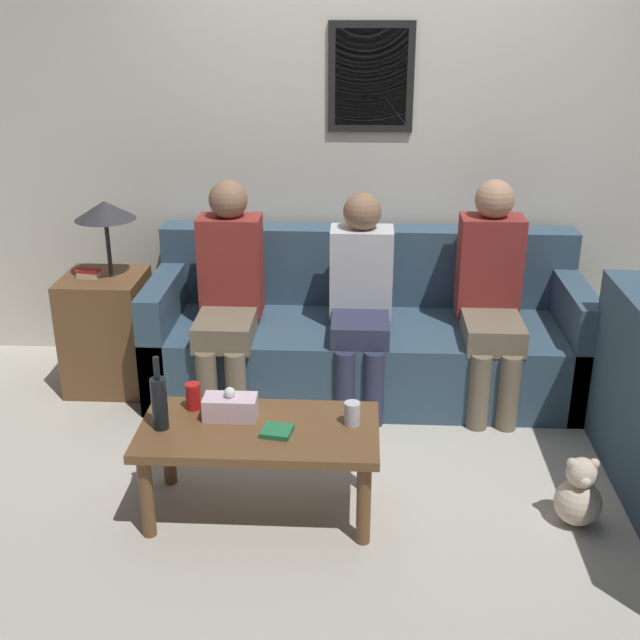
# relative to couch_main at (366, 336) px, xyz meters

# --- Properties ---
(ground_plane) EXTENTS (16.00, 16.00, 0.00)m
(ground_plane) POSITION_rel_couch_main_xyz_m (0.00, -0.52, -0.30)
(ground_plane) COLOR beige
(wall_back) EXTENTS (9.00, 0.08, 2.60)m
(wall_back) POSITION_rel_couch_main_xyz_m (0.00, 0.45, 1.00)
(wall_back) COLOR silver
(wall_back) RESTS_ON ground_plane
(couch_main) EXTENTS (2.42, 0.86, 0.87)m
(couch_main) POSITION_rel_couch_main_xyz_m (0.00, 0.00, 0.00)
(couch_main) COLOR #385166
(couch_main) RESTS_ON ground_plane
(coffee_table) EXTENTS (1.02, 0.52, 0.42)m
(coffee_table) POSITION_rel_couch_main_xyz_m (-0.46, -1.29, 0.05)
(coffee_table) COLOR brown
(coffee_table) RESTS_ON ground_plane
(side_table_with_lamp) EXTENTS (0.44, 0.44, 1.10)m
(side_table_with_lamp) POSITION_rel_couch_main_xyz_m (-1.48, -0.10, 0.09)
(side_table_with_lamp) COLOR brown
(side_table_with_lamp) RESTS_ON ground_plane
(wine_bottle) EXTENTS (0.07, 0.07, 0.33)m
(wine_bottle) POSITION_rel_couch_main_xyz_m (-0.87, -1.31, 0.24)
(wine_bottle) COLOR black
(wine_bottle) RESTS_ON coffee_table
(drinking_glass) EXTENTS (0.07, 0.07, 0.10)m
(drinking_glass) POSITION_rel_couch_main_xyz_m (-0.06, -1.24, 0.17)
(drinking_glass) COLOR silver
(drinking_glass) RESTS_ON coffee_table
(book_stack) EXTENTS (0.14, 0.14, 0.02)m
(book_stack) POSITION_rel_couch_main_xyz_m (-0.37, -1.33, 0.13)
(book_stack) COLOR #237547
(book_stack) RESTS_ON coffee_table
(soda_can) EXTENTS (0.07, 0.07, 0.12)m
(soda_can) POSITION_rel_couch_main_xyz_m (-0.77, -1.13, 0.18)
(soda_can) COLOR red
(soda_can) RESTS_ON coffee_table
(tissue_box) EXTENTS (0.23, 0.12, 0.15)m
(tissue_box) POSITION_rel_couch_main_xyz_m (-0.59, -1.21, 0.17)
(tissue_box) COLOR silver
(tissue_box) RESTS_ON coffee_table
(person_left) EXTENTS (0.34, 0.63, 1.22)m
(person_left) POSITION_rel_couch_main_xyz_m (-0.75, -0.19, 0.35)
(person_left) COLOR #756651
(person_left) RESTS_ON ground_plane
(person_middle) EXTENTS (0.34, 0.58, 1.16)m
(person_middle) POSITION_rel_couch_main_xyz_m (-0.03, -0.18, 0.32)
(person_middle) COLOR #2D334C
(person_middle) RESTS_ON ground_plane
(person_right) EXTENTS (0.34, 0.64, 1.22)m
(person_right) POSITION_rel_couch_main_xyz_m (0.67, -0.14, 0.35)
(person_right) COLOR #756651
(person_right) RESTS_ON ground_plane
(teddy_bear) EXTENTS (0.20, 0.20, 0.32)m
(teddy_bear) POSITION_rel_couch_main_xyz_m (0.92, -1.30, -0.16)
(teddy_bear) COLOR beige
(teddy_bear) RESTS_ON ground_plane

